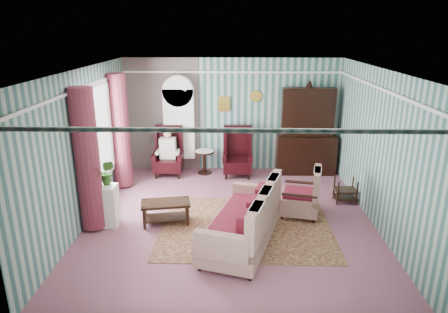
{
  "coord_description": "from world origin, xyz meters",
  "views": [
    {
      "loc": [
        0.08,
        -7.12,
        3.59
      ],
      "look_at": [
        -0.14,
        0.6,
        1.1
      ],
      "focal_mm": 32.0,
      "sensor_mm": 36.0,
      "label": 1
    }
  ],
  "objects_px": {
    "bookcase": "(179,129)",
    "coffee_table": "(166,212)",
    "seated_woman": "(168,153)",
    "wingback_right": "(237,152)",
    "round_side_table": "(204,162)",
    "plant_stand": "(103,205)",
    "floral_armchair": "(300,194)",
    "sofa": "(242,215)",
    "dresser_hutch": "(307,129)",
    "wingback_left": "(168,152)",
    "nest_table": "(345,190)"
  },
  "relations": [
    {
      "from": "bookcase",
      "to": "coffee_table",
      "type": "bearing_deg",
      "value": -87.71
    },
    {
      "from": "seated_woman",
      "to": "coffee_table",
      "type": "height_order",
      "value": "seated_woman"
    },
    {
      "from": "wingback_right",
      "to": "round_side_table",
      "type": "relative_size",
      "value": 2.08
    },
    {
      "from": "plant_stand",
      "to": "floral_armchair",
      "type": "relative_size",
      "value": 0.91
    },
    {
      "from": "sofa",
      "to": "dresser_hutch",
      "type": "bearing_deg",
      "value": -8.3
    },
    {
      "from": "bookcase",
      "to": "coffee_table",
      "type": "relative_size",
      "value": 2.43
    },
    {
      "from": "coffee_table",
      "to": "bookcase",
      "type": "bearing_deg",
      "value": 92.29
    },
    {
      "from": "dresser_hutch",
      "to": "wingback_left",
      "type": "xyz_separation_m",
      "value": [
        -3.5,
        -0.27,
        -0.55
      ]
    },
    {
      "from": "wingback_left",
      "to": "coffee_table",
      "type": "xyz_separation_m",
      "value": [
        0.37,
        -2.65,
        -0.4
      ]
    },
    {
      "from": "wingback_left",
      "to": "plant_stand",
      "type": "height_order",
      "value": "wingback_left"
    },
    {
      "from": "plant_stand",
      "to": "sofa",
      "type": "distance_m",
      "value": 2.69
    },
    {
      "from": "wingback_left",
      "to": "wingback_right",
      "type": "bearing_deg",
      "value": 0.0
    },
    {
      "from": "bookcase",
      "to": "nest_table",
      "type": "xyz_separation_m",
      "value": [
        3.82,
        -1.94,
        -0.85
      ]
    },
    {
      "from": "plant_stand",
      "to": "seated_woman",
      "type": "bearing_deg",
      "value": 73.78
    },
    {
      "from": "seated_woman",
      "to": "coffee_table",
      "type": "bearing_deg",
      "value": -82.01
    },
    {
      "from": "seated_woman",
      "to": "sofa",
      "type": "xyz_separation_m",
      "value": [
        1.81,
        -3.41,
        -0.02
      ]
    },
    {
      "from": "bookcase",
      "to": "wingback_right",
      "type": "height_order",
      "value": "bookcase"
    },
    {
      "from": "wingback_right",
      "to": "coffee_table",
      "type": "xyz_separation_m",
      "value": [
        -1.38,
        -2.65,
        -0.4
      ]
    },
    {
      "from": "round_side_table",
      "to": "seated_woman",
      "type": "bearing_deg",
      "value": -170.54
    },
    {
      "from": "dresser_hutch",
      "to": "seated_woman",
      "type": "xyz_separation_m",
      "value": [
        -3.5,
        -0.27,
        -0.59
      ]
    },
    {
      "from": "wingback_right",
      "to": "sofa",
      "type": "height_order",
      "value": "wingback_right"
    },
    {
      "from": "seated_woman",
      "to": "coffee_table",
      "type": "distance_m",
      "value": 2.7
    },
    {
      "from": "nest_table",
      "to": "wingback_right",
      "type": "bearing_deg",
      "value": 146.25
    },
    {
      "from": "wingback_left",
      "to": "sofa",
      "type": "xyz_separation_m",
      "value": [
        1.81,
        -3.41,
        -0.06
      ]
    },
    {
      "from": "dresser_hutch",
      "to": "plant_stand",
      "type": "distance_m",
      "value": 5.31
    },
    {
      "from": "seated_woman",
      "to": "floral_armchair",
      "type": "height_order",
      "value": "seated_woman"
    },
    {
      "from": "dresser_hutch",
      "to": "wingback_left",
      "type": "distance_m",
      "value": 3.55
    },
    {
      "from": "plant_stand",
      "to": "coffee_table",
      "type": "xyz_separation_m",
      "value": [
        1.17,
        0.1,
        -0.18
      ]
    },
    {
      "from": "round_side_table",
      "to": "sofa",
      "type": "distance_m",
      "value": 3.68
    },
    {
      "from": "dresser_hutch",
      "to": "coffee_table",
      "type": "bearing_deg",
      "value": -137.01
    },
    {
      "from": "floral_armchair",
      "to": "coffee_table",
      "type": "xyz_separation_m",
      "value": [
        -2.62,
        -0.43,
        -0.22
      ]
    },
    {
      "from": "wingback_left",
      "to": "sofa",
      "type": "distance_m",
      "value": 3.86
    },
    {
      "from": "seated_woman",
      "to": "floral_armchair",
      "type": "distance_m",
      "value": 3.72
    },
    {
      "from": "wingback_right",
      "to": "coffee_table",
      "type": "bearing_deg",
      "value": -117.52
    },
    {
      "from": "wingback_right",
      "to": "nest_table",
      "type": "bearing_deg",
      "value": -33.75
    },
    {
      "from": "wingback_right",
      "to": "floral_armchair",
      "type": "xyz_separation_m",
      "value": [
        1.24,
        -2.21,
        -0.19
      ]
    },
    {
      "from": "dresser_hutch",
      "to": "plant_stand",
      "type": "xyz_separation_m",
      "value": [
        -4.3,
        -3.02,
        -0.78
      ]
    },
    {
      "from": "dresser_hutch",
      "to": "bookcase",
      "type": "bearing_deg",
      "value": 177.89
    },
    {
      "from": "plant_stand",
      "to": "coffee_table",
      "type": "relative_size",
      "value": 0.87
    },
    {
      "from": "dresser_hutch",
      "to": "coffee_table",
      "type": "relative_size",
      "value": 2.56
    },
    {
      "from": "bookcase",
      "to": "sofa",
      "type": "height_order",
      "value": "bookcase"
    },
    {
      "from": "nest_table",
      "to": "floral_armchair",
      "type": "height_order",
      "value": "floral_armchair"
    },
    {
      "from": "wingback_left",
      "to": "round_side_table",
      "type": "xyz_separation_m",
      "value": [
        0.9,
        0.15,
        -0.33
      ]
    },
    {
      "from": "bookcase",
      "to": "coffee_table",
      "type": "xyz_separation_m",
      "value": [
        0.12,
        -3.04,
        -0.9
      ]
    },
    {
      "from": "seated_woman",
      "to": "bookcase",
      "type": "bearing_deg",
      "value": 57.34
    },
    {
      "from": "wingback_left",
      "to": "coffee_table",
      "type": "relative_size",
      "value": 1.36
    },
    {
      "from": "floral_armchair",
      "to": "dresser_hutch",
      "type": "bearing_deg",
      "value": 0.72
    },
    {
      "from": "dresser_hutch",
      "to": "nest_table",
      "type": "distance_m",
      "value": 2.11
    },
    {
      "from": "wingback_left",
      "to": "floral_armchair",
      "type": "xyz_separation_m",
      "value": [
        2.99,
        -2.21,
        -0.19
      ]
    },
    {
      "from": "coffee_table",
      "to": "wingback_left",
      "type": "bearing_deg",
      "value": 97.99
    }
  ]
}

